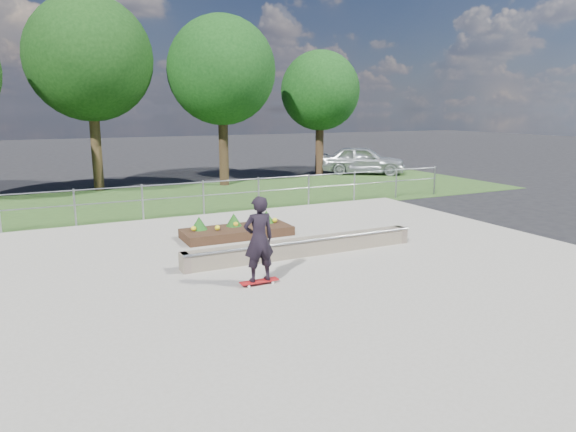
{
  "coord_description": "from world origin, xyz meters",
  "views": [
    {
      "loc": [
        -4.93,
        -8.92,
        3.52
      ],
      "look_at": [
        0.2,
        1.5,
        1.1
      ],
      "focal_mm": 32.0,
      "sensor_mm": 36.0,
      "label": 1
    }
  ],
  "objects_px": {
    "skateboarder": "(259,239)",
    "planter_bed": "(236,230)",
    "grind_ledge": "(303,247)",
    "parked_car": "(363,160)"
  },
  "relations": [
    {
      "from": "grind_ledge",
      "to": "skateboarder",
      "type": "distance_m",
      "value": 2.45
    },
    {
      "from": "grind_ledge",
      "to": "parked_car",
      "type": "distance_m",
      "value": 16.84
    },
    {
      "from": "planter_bed",
      "to": "skateboarder",
      "type": "height_order",
      "value": "skateboarder"
    },
    {
      "from": "grind_ledge",
      "to": "parked_car",
      "type": "relative_size",
      "value": 1.31
    },
    {
      "from": "planter_bed",
      "to": "grind_ledge",
      "type": "bearing_deg",
      "value": -72.61
    },
    {
      "from": "grind_ledge",
      "to": "skateboarder",
      "type": "height_order",
      "value": "skateboarder"
    },
    {
      "from": "grind_ledge",
      "to": "skateboarder",
      "type": "xyz_separation_m",
      "value": [
        -1.8,
        -1.49,
        0.73
      ]
    },
    {
      "from": "skateboarder",
      "to": "planter_bed",
      "type": "bearing_deg",
      "value": 75.76
    },
    {
      "from": "planter_bed",
      "to": "parked_car",
      "type": "bearing_deg",
      "value": 42.8
    },
    {
      "from": "planter_bed",
      "to": "skateboarder",
      "type": "bearing_deg",
      "value": -104.24
    }
  ]
}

